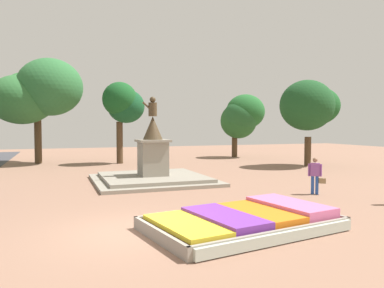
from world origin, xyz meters
TOP-DOWN VIEW (x-y plane):
  - ground_plane at (0.00, 0.00)m, footprint 82.29×82.29m
  - flower_planter at (3.14, -0.80)m, footprint 5.70×4.04m
  - statue_monument at (2.86, 8.79)m, footprint 5.99×5.99m
  - pedestrian_with_handbag at (8.46, 2.94)m, footprint 0.64×0.50m
  - park_tree_far_left at (15.33, 12.26)m, footprint 4.86×3.90m
  - park_tree_behind_statue at (3.01, 18.60)m, footprint 3.23×2.98m
  - park_tree_street_side at (-3.34, 21.03)m, footprint 6.81×6.32m
  - park_tree_mid_canopy at (14.29, 20.72)m, footprint 4.07×3.46m

SIDE VIEW (x-z plane):
  - ground_plane at x=0.00m, z-range 0.00..0.00m
  - flower_planter at x=3.14m, z-range -0.06..0.53m
  - statue_monument at x=2.86m, z-range -1.53..2.88m
  - pedestrian_with_handbag at x=8.46m, z-range 0.09..1.65m
  - park_tree_mid_canopy at x=14.29m, z-range 0.89..6.70m
  - park_tree_far_left at x=15.33m, z-range 1.28..7.43m
  - park_tree_behind_statue at x=3.01m, z-range 1.50..7.72m
  - park_tree_street_side at x=-3.34m, z-range 1.31..9.30m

